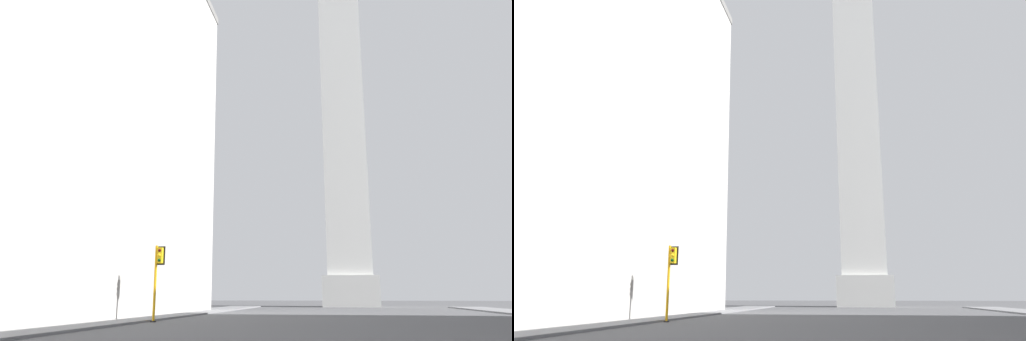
{
  "view_description": "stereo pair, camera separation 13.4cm",
  "coord_description": "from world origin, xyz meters",
  "views": [
    {
      "loc": [
        -1.37,
        -1.43,
        1.76
      ],
      "look_at": [
        -12.58,
        65.09,
        18.76
      ],
      "focal_mm": 35.0,
      "sensor_mm": 36.0,
      "label": 1
    },
    {
      "loc": [
        -1.24,
        -1.4,
        1.76
      ],
      "look_at": [
        -12.58,
        65.09,
        18.76
      ],
      "focal_mm": 35.0,
      "sensor_mm": 36.0,
      "label": 2
    }
  ],
  "objects": [
    {
      "name": "traffic_light_mid_left",
      "position": [
        -14.17,
        32.71,
        3.47
      ],
      "size": [
        0.78,
        0.5,
        5.25
      ],
      "color": "orange",
      "rests_on": "ground_plane"
    },
    {
      "name": "obelisk",
      "position": [
        0.0,
        85.83,
        34.82
      ],
      "size": [
        9.15,
        9.15,
        72.16
      ],
      "color": "silver",
      "rests_on": "ground_plane"
    },
    {
      "name": "sidewalk_left",
      "position": [
        -17.19,
        30.9,
        0.07
      ],
      "size": [
        5.0,
        103.0,
        0.15
      ],
      "primitive_type": "cube",
      "color": "slate",
      "rests_on": "ground_plane"
    },
    {
      "name": "building_left",
      "position": [
        -26.6,
        30.9,
        19.94
      ],
      "size": [
        18.91,
        58.36,
        39.86
      ],
      "color": "#B2AFAA",
      "rests_on": "ground_plane"
    }
  ]
}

